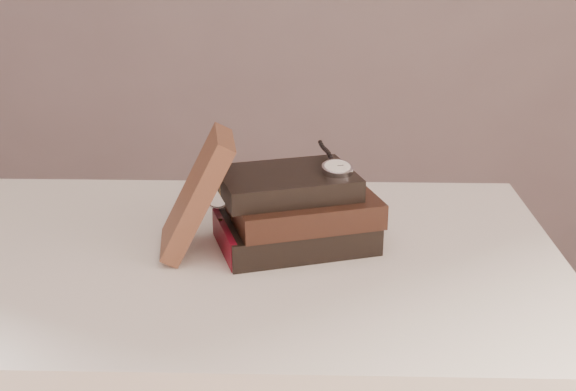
{
  "coord_description": "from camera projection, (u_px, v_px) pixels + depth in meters",
  "views": [
    {
      "loc": [
        0.14,
        -0.61,
        1.2
      ],
      "look_at": [
        0.11,
        0.38,
        0.82
      ],
      "focal_mm": 46.43,
      "sensor_mm": 36.0,
      "label": 1
    }
  ],
  "objects": [
    {
      "name": "table",
      "position": [
        211.0,
        308.0,
        1.09
      ],
      "size": [
        1.0,
        0.6,
        0.75
      ],
      "color": "white",
      "rests_on": "ground"
    },
    {
      "name": "book_stack",
      "position": [
        296.0,
        212.0,
        1.07
      ],
      "size": [
        0.25,
        0.21,
        0.11
      ],
      "color": "black",
      "rests_on": "table"
    },
    {
      "name": "journal",
      "position": [
        197.0,
        194.0,
        1.03
      ],
      "size": [
        0.12,
        0.13,
        0.17
      ],
      "primitive_type": "cube",
      "rotation": [
        0.0,
        0.48,
        0.15
      ],
      "color": "#49291C",
      "rests_on": "table"
    },
    {
      "name": "pocket_watch",
      "position": [
        336.0,
        166.0,
        1.06
      ],
      "size": [
        0.06,
        0.15,
        0.02
      ],
      "color": "silver",
      "rests_on": "book_stack"
    },
    {
      "name": "eyeglasses",
      "position": [
        232.0,
        192.0,
        1.11
      ],
      "size": [
        0.12,
        0.13,
        0.04
      ],
      "color": "silver",
      "rests_on": "book_stack"
    }
  ]
}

